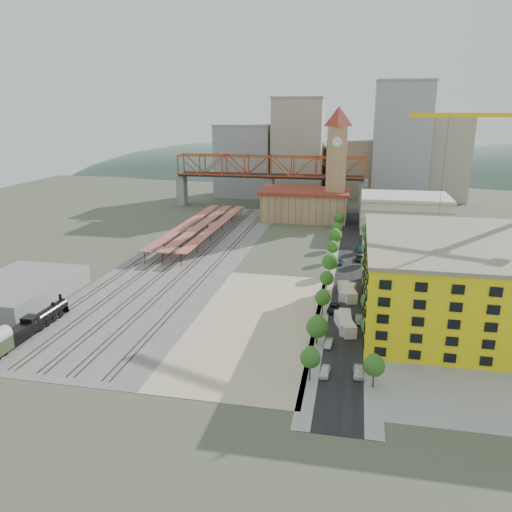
% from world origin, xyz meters
% --- Properties ---
extents(ground, '(400.00, 400.00, 0.00)m').
position_xyz_m(ground, '(0.00, 0.00, 0.00)').
color(ground, '#474C38').
rests_on(ground, ground).
extents(ballast_strip, '(36.00, 165.00, 0.06)m').
position_xyz_m(ballast_strip, '(-36.00, 17.50, 0.03)').
color(ballast_strip, '#605E59').
rests_on(ballast_strip, ground).
extents(dirt_lot, '(28.00, 67.00, 0.06)m').
position_xyz_m(dirt_lot, '(-4.00, -31.50, 0.03)').
color(dirt_lot, tan).
rests_on(dirt_lot, ground).
extents(street_asphalt, '(12.00, 170.00, 0.06)m').
position_xyz_m(street_asphalt, '(16.00, 15.00, 0.03)').
color(street_asphalt, black).
rests_on(street_asphalt, ground).
extents(sidewalk_west, '(3.00, 170.00, 0.04)m').
position_xyz_m(sidewalk_west, '(10.50, 15.00, 0.02)').
color(sidewalk_west, gray).
rests_on(sidewalk_west, ground).
extents(sidewalk_east, '(3.00, 170.00, 0.04)m').
position_xyz_m(sidewalk_east, '(21.50, 15.00, 0.02)').
color(sidewalk_east, gray).
rests_on(sidewalk_east, ground).
extents(construction_pad, '(50.00, 90.00, 0.06)m').
position_xyz_m(construction_pad, '(45.00, -20.00, 0.03)').
color(construction_pad, gray).
rests_on(construction_pad, ground).
extents(rail_tracks, '(26.56, 160.00, 0.18)m').
position_xyz_m(rail_tracks, '(-37.80, 17.50, 0.15)').
color(rail_tracks, '#382B23').
rests_on(rail_tracks, ground).
extents(platform_canopies, '(16.00, 80.00, 4.12)m').
position_xyz_m(platform_canopies, '(-41.00, 45.00, 3.99)').
color(platform_canopies, '#BB6248').
rests_on(platform_canopies, ground).
extents(station_hall, '(38.00, 24.00, 13.10)m').
position_xyz_m(station_hall, '(-5.00, 82.00, 6.67)').
color(station_hall, tan).
rests_on(station_hall, ground).
extents(clock_tower, '(12.00, 12.00, 52.00)m').
position_xyz_m(clock_tower, '(8.00, 79.99, 28.70)').
color(clock_tower, tan).
rests_on(clock_tower, ground).
extents(parking_garage, '(34.00, 26.00, 14.00)m').
position_xyz_m(parking_garage, '(36.00, 70.00, 7.00)').
color(parking_garage, silver).
rests_on(parking_garage, ground).
extents(truss_bridge, '(94.00, 9.60, 25.60)m').
position_xyz_m(truss_bridge, '(-25.00, 105.00, 18.86)').
color(truss_bridge, gray).
rests_on(truss_bridge, ground).
extents(construction_building, '(44.60, 50.60, 18.80)m').
position_xyz_m(construction_building, '(42.00, -20.00, 9.41)').
color(construction_building, yellow).
rests_on(construction_building, ground).
extents(warehouse, '(22.00, 32.00, 5.00)m').
position_xyz_m(warehouse, '(-66.00, -30.00, 2.50)').
color(warehouse, gray).
rests_on(warehouse, ground).
extents(street_trees, '(15.40, 124.40, 8.00)m').
position_xyz_m(street_trees, '(16.00, 5.00, 0.00)').
color(street_trees, '#2F5F1C').
rests_on(street_trees, ground).
extents(skyline, '(133.00, 46.00, 60.00)m').
position_xyz_m(skyline, '(7.47, 142.31, 22.81)').
color(skyline, '#9EA0A3').
rests_on(skyline, ground).
extents(distant_hills, '(647.00, 264.00, 227.00)m').
position_xyz_m(distant_hills, '(45.28, 260.00, -79.54)').
color(distant_hills, '#4C6B59').
rests_on(distant_hills, ground).
extents(locomotive, '(2.80, 21.57, 5.39)m').
position_xyz_m(locomotive, '(-50.00, -44.49, 2.01)').
color(locomotive, black).
rests_on(locomotive, ground).
extents(site_trailer_a, '(5.28, 10.25, 2.71)m').
position_xyz_m(site_trailer_a, '(16.00, -31.93, 1.36)').
color(site_trailer_a, silver).
rests_on(site_trailer_a, ground).
extents(site_trailer_b, '(3.28, 10.13, 2.73)m').
position_xyz_m(site_trailer_b, '(16.00, -30.95, 1.37)').
color(site_trailer_b, silver).
rests_on(site_trailer_b, ground).
extents(site_trailer_c, '(5.31, 10.74, 2.84)m').
position_xyz_m(site_trailer_c, '(16.00, -11.81, 1.42)').
color(site_trailer_c, silver).
rests_on(site_trailer_c, ground).
extents(site_trailer_d, '(4.34, 9.45, 2.50)m').
position_xyz_m(site_trailer_d, '(16.00, -11.37, 1.25)').
color(site_trailer_d, silver).
rests_on(site_trailer_d, ground).
extents(car_0, '(2.10, 4.53, 1.50)m').
position_xyz_m(car_0, '(13.00, -52.57, 0.75)').
color(car_0, white).
rests_on(car_0, ground).
extents(car_1, '(1.84, 4.31, 1.38)m').
position_xyz_m(car_1, '(13.00, -40.74, 0.69)').
color(car_1, '#97979C').
rests_on(car_1, ground).
extents(car_2, '(3.10, 5.83, 1.56)m').
position_xyz_m(car_2, '(13.00, -21.84, 0.78)').
color(car_2, black).
rests_on(car_2, ground).
extents(car_3, '(2.29, 4.99, 1.41)m').
position_xyz_m(car_3, '(13.00, 17.03, 0.71)').
color(car_3, navy).
rests_on(car_3, ground).
extents(car_4, '(1.95, 4.75, 1.61)m').
position_xyz_m(car_4, '(19.00, -51.55, 0.81)').
color(car_4, white).
rests_on(car_4, ground).
extents(car_5, '(1.65, 4.71, 1.55)m').
position_xyz_m(car_5, '(19.00, -27.60, 0.78)').
color(car_5, gray).
rests_on(car_5, ground).
extents(car_6, '(2.63, 5.53, 1.52)m').
position_xyz_m(car_6, '(19.00, 22.02, 0.76)').
color(car_6, black).
rests_on(car_6, ground).
extents(car_7, '(2.56, 5.07, 1.41)m').
position_xyz_m(car_7, '(19.00, 32.75, 0.71)').
color(car_7, navy).
rests_on(car_7, ground).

